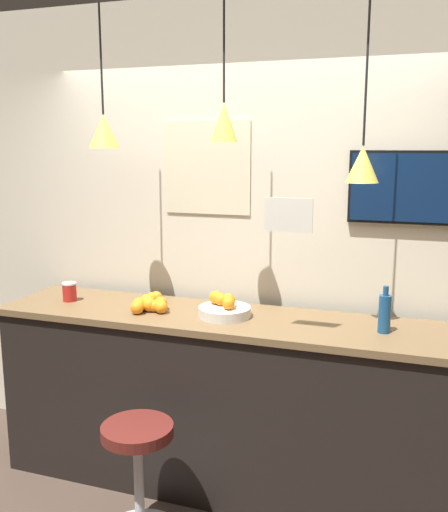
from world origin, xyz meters
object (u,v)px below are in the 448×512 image
(fruit_bowl, at_px, (224,309))
(mounted_tv, at_px, (424,188))
(bar_stool, at_px, (138,467))
(juice_bottle, at_px, (385,313))
(spread_jar, at_px, (70,292))

(fruit_bowl, relative_size, mounted_tv, 0.37)
(bar_stool, distance_m, juice_bottle, 1.49)
(spread_jar, bearing_deg, fruit_bowl, 0.13)
(fruit_bowl, distance_m, mounted_tv, 1.29)
(bar_stool, xyz_separation_m, mounted_tv, (1.29, 0.97, 1.38))
(bar_stool, relative_size, mounted_tv, 0.79)
(bar_stool, relative_size, juice_bottle, 2.56)
(bar_stool, distance_m, fruit_bowl, 0.95)
(juice_bottle, height_order, spread_jar, juice_bottle)
(fruit_bowl, height_order, spread_jar, fruit_bowl)
(spread_jar, bearing_deg, juice_bottle, -0.00)
(fruit_bowl, bearing_deg, juice_bottle, -0.15)
(fruit_bowl, height_order, mounted_tv, mounted_tv)
(bar_stool, height_order, mounted_tv, mounted_tv)
(bar_stool, bearing_deg, fruit_bowl, 67.02)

